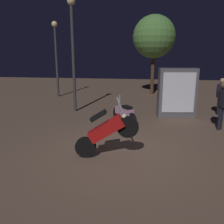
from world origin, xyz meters
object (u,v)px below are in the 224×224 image
Objects in this scene: motorcycle_pink_parked_left at (124,113)px; streetlamp_near at (56,49)px; person_bystander_far at (222,101)px; motorcycle_red_foreground at (106,131)px; person_rider_beside at (221,93)px; kiosk_billboard at (177,93)px; streetlamp_far at (73,42)px.

streetlamp_near is at bearing 5.12° from motorcycle_pink_parked_left.
person_bystander_far reaches higher than motorcycle_pink_parked_left.
streetlamp_near reaches higher than motorcycle_red_foreground.
person_rider_beside is at bearing 46.13° from motorcycle_red_foreground.
person_rider_beside is 2.11m from kiosk_billboard.
streetlamp_near is 2.20× the size of kiosk_billboard.
motorcycle_pink_parked_left is 0.85× the size of person_rider_beside.
streetlamp_far is 5.15m from kiosk_billboard.
motorcycle_pink_parked_left is at bearing 82.35° from motorcycle_red_foreground.
streetlamp_near reaches higher than person_rider_beside.
kiosk_billboard reaches higher than motorcycle_red_foreground.
motorcycle_pink_parked_left is 0.67× the size of kiosk_billboard.
person_bystander_far is 6.70m from streetlamp_far.
streetlamp_far reaches higher than person_rider_beside.
streetlamp_far is (-6.65, -0.34, 2.24)m from person_rider_beside.
person_bystander_far is (3.67, 2.97, 0.30)m from motorcycle_red_foreground.
person_bystander_far is at bearing -128.61° from motorcycle_pink_parked_left.
streetlamp_near is 4.44m from streetlamp_far.
streetlamp_near is (-4.68, 8.69, 2.22)m from motorcycle_red_foreground.
motorcycle_pink_parked_left is 0.81× the size of person_bystander_far.
motorcycle_red_foreground is 6.78m from person_rider_beside.
person_bystander_far reaches higher than motorcycle_red_foreground.
streetlamp_near is at bearing -38.50° from kiosk_billboard.
person_bystander_far is at bearing 124.08° from person_rider_beside.
motorcycle_red_foreground is 1.01× the size of person_rider_beside.
kiosk_billboard is (2.13, 1.43, 0.61)m from motorcycle_pink_parked_left.
streetlamp_far is 2.42× the size of kiosk_billboard.
motorcycle_red_foreground is at bearing 55.44° from kiosk_billboard.
person_rider_beside is 7.03m from streetlamp_far.
motorcycle_pink_parked_left is (0.17, 3.13, -0.31)m from motorcycle_red_foreground.
streetlamp_far reaches higher than streetlamp_near.
person_rider_beside is at bearing 108.72° from person_bystander_far.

